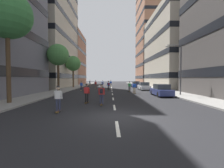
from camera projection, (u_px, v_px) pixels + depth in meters
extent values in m
plane|color=black|center=(112.00, 88.00, 35.78)|extent=(160.75, 160.75, 0.00)
cube|color=gray|center=(75.00, 87.00, 39.01)|extent=(3.44, 73.68, 0.14)
cube|color=gray|center=(147.00, 87.00, 39.24)|extent=(3.44, 73.68, 0.14)
cube|color=silver|center=(117.00, 128.00, 7.01)|extent=(0.16, 2.20, 0.01)
cube|color=silver|center=(114.00, 107.00, 12.01)|extent=(0.16, 2.20, 0.01)
cube|color=silver|center=(113.00, 99.00, 17.01)|extent=(0.16, 2.20, 0.01)
cube|color=silver|center=(112.00, 94.00, 22.00)|extent=(0.16, 2.20, 0.01)
cube|color=silver|center=(112.00, 91.00, 27.00)|extent=(0.16, 2.20, 0.01)
cube|color=silver|center=(112.00, 89.00, 32.00)|extent=(0.16, 2.20, 0.01)
cube|color=silver|center=(112.00, 88.00, 36.99)|extent=(0.16, 2.20, 0.01)
cube|color=silver|center=(111.00, 87.00, 41.99)|extent=(0.16, 2.20, 0.01)
cube|color=silver|center=(111.00, 86.00, 46.98)|extent=(0.16, 2.20, 0.01)
cube|color=silver|center=(111.00, 85.00, 51.98)|extent=(0.16, 2.20, 0.01)
cube|color=silver|center=(111.00, 84.00, 56.98)|extent=(0.16, 2.20, 0.01)
cube|color=silver|center=(111.00, 84.00, 61.97)|extent=(0.16, 2.20, 0.01)
cube|color=silver|center=(111.00, 84.00, 66.97)|extent=(0.16, 2.20, 0.01)
cube|color=#BCB29E|center=(38.00, 14.00, 39.68)|extent=(16.12, 21.07, 37.93)
cube|color=black|center=(39.00, 76.00, 40.28)|extent=(16.24, 21.19, 1.10)
cube|color=black|center=(39.00, 58.00, 40.10)|extent=(16.24, 21.19, 1.10)
cube|color=black|center=(38.00, 40.00, 39.93)|extent=(16.24, 21.19, 1.10)
cube|color=black|center=(38.00, 21.00, 39.75)|extent=(16.24, 21.19, 1.10)
cube|color=black|center=(38.00, 2.00, 39.58)|extent=(16.24, 21.19, 1.10)
cube|color=#9E6B51|center=(61.00, 59.00, 58.87)|extent=(16.12, 17.87, 19.13)
cube|color=black|center=(62.00, 77.00, 59.12)|extent=(16.24, 17.99, 1.10)
cube|color=black|center=(62.00, 64.00, 58.94)|extent=(16.24, 17.99, 1.10)
cube|color=black|center=(61.00, 52.00, 58.77)|extent=(16.24, 17.99, 1.10)
cube|color=black|center=(61.00, 39.00, 58.59)|extent=(16.24, 17.99, 1.10)
cube|color=#BCB29E|center=(183.00, 50.00, 40.49)|extent=(16.12, 22.79, 19.27)
cube|color=black|center=(183.00, 76.00, 40.74)|extent=(16.24, 22.91, 1.10)
cube|color=black|center=(183.00, 58.00, 40.56)|extent=(16.24, 22.91, 1.10)
cube|color=black|center=(184.00, 39.00, 40.38)|extent=(16.24, 22.91, 1.10)
cube|color=black|center=(184.00, 21.00, 40.21)|extent=(16.24, 22.91, 1.10)
cube|color=#9E6B51|center=(160.00, 37.00, 59.02)|extent=(16.12, 17.33, 36.29)
cube|color=black|center=(160.00, 77.00, 59.59)|extent=(16.24, 17.45, 1.10)
cube|color=black|center=(160.00, 65.00, 59.42)|extent=(16.24, 17.45, 1.10)
cube|color=black|center=(160.00, 54.00, 59.26)|extent=(16.24, 17.45, 1.10)
cube|color=black|center=(160.00, 42.00, 59.09)|extent=(16.24, 17.45, 1.10)
cube|color=black|center=(160.00, 30.00, 58.92)|extent=(16.24, 17.45, 1.10)
cube|color=black|center=(161.00, 18.00, 58.76)|extent=(16.24, 17.45, 1.10)
cube|color=black|center=(161.00, 6.00, 58.59)|extent=(16.24, 17.45, 1.10)
cube|color=navy|center=(136.00, 85.00, 39.56)|extent=(1.80, 4.40, 0.70)
cube|color=#2D3338|center=(136.00, 82.00, 39.39)|extent=(1.60, 2.10, 0.64)
cylinder|color=black|center=(132.00, 86.00, 41.01)|extent=(0.22, 0.64, 0.64)
cylinder|color=black|center=(138.00, 86.00, 41.03)|extent=(0.22, 0.64, 0.64)
cylinder|color=black|center=(133.00, 86.00, 38.11)|extent=(0.22, 0.64, 0.64)
cylinder|color=black|center=(140.00, 86.00, 38.13)|extent=(0.22, 0.64, 0.64)
cube|color=navy|center=(161.00, 92.00, 19.88)|extent=(1.80, 4.40, 0.70)
cube|color=#2D3338|center=(162.00, 87.00, 19.70)|extent=(1.60, 2.10, 0.64)
cylinder|color=black|center=(152.00, 92.00, 21.32)|extent=(0.22, 0.64, 0.64)
cylinder|color=black|center=(163.00, 92.00, 21.34)|extent=(0.22, 0.64, 0.64)
cylinder|color=black|center=(158.00, 95.00, 18.42)|extent=(0.22, 0.64, 0.64)
cylinder|color=black|center=(172.00, 95.00, 18.44)|extent=(0.22, 0.64, 0.64)
cube|color=silver|center=(144.00, 87.00, 30.08)|extent=(1.80, 4.40, 0.70)
cube|color=#2D3338|center=(144.00, 84.00, 29.91)|extent=(1.60, 2.10, 0.64)
cylinder|color=black|center=(138.00, 88.00, 31.53)|extent=(0.22, 0.64, 0.64)
cylinder|color=black|center=(146.00, 88.00, 31.55)|extent=(0.22, 0.64, 0.64)
cylinder|color=black|center=(141.00, 89.00, 28.63)|extent=(0.22, 0.64, 0.64)
cylinder|color=black|center=(150.00, 89.00, 28.65)|extent=(0.22, 0.64, 0.64)
cylinder|color=#4C3823|center=(8.00, 67.00, 13.36)|extent=(0.36, 0.36, 6.17)
sphere|color=#387A3D|center=(7.00, 14.00, 13.19)|extent=(4.15, 4.15, 4.15)
cylinder|color=#4C3823|center=(73.00, 78.00, 36.87)|extent=(0.36, 0.36, 4.42)
sphere|color=#478442|center=(73.00, 63.00, 36.74)|extent=(3.59, 3.59, 3.59)
cylinder|color=#4C3823|center=(58.00, 77.00, 26.26)|extent=(0.36, 0.36, 4.84)
sphere|color=#478442|center=(58.00, 55.00, 26.13)|extent=(3.61, 3.61, 3.61)
cylinder|color=#3F3F44|center=(181.00, 70.00, 19.95)|extent=(0.16, 0.16, 6.50)
cylinder|color=#3F3F44|center=(174.00, 45.00, 19.82)|extent=(1.80, 0.10, 0.10)
ellipsoid|color=silver|center=(167.00, 46.00, 19.82)|extent=(0.50, 0.30, 0.24)
cube|color=brown|center=(58.00, 111.00, 10.31)|extent=(0.27, 0.91, 0.02)
cylinder|color=#D8BF4C|center=(59.00, 111.00, 10.63)|extent=(0.18, 0.08, 0.07)
cylinder|color=#D8BF4C|center=(57.00, 113.00, 9.99)|extent=(0.18, 0.08, 0.07)
cylinder|color=#2D334C|center=(57.00, 105.00, 10.29)|extent=(0.15, 0.15, 0.80)
cylinder|color=#2D334C|center=(60.00, 105.00, 10.30)|extent=(0.15, 0.15, 0.80)
cube|color=white|center=(58.00, 95.00, 10.27)|extent=(0.33, 0.22, 0.55)
cylinder|color=white|center=(55.00, 95.00, 10.30)|extent=(0.11, 0.24, 0.55)
cylinder|color=white|center=(62.00, 95.00, 10.34)|extent=(0.11, 0.24, 0.55)
sphere|color=beige|center=(58.00, 88.00, 10.27)|extent=(0.22, 0.22, 0.22)
sphere|color=black|center=(58.00, 87.00, 10.27)|extent=(0.21, 0.21, 0.21)
cube|color=brown|center=(87.00, 102.00, 14.06)|extent=(0.31, 0.92, 0.02)
cylinder|color=#D8BF4C|center=(88.00, 102.00, 14.38)|extent=(0.19, 0.09, 0.07)
cylinder|color=#D8BF4C|center=(86.00, 103.00, 13.75)|extent=(0.19, 0.09, 0.07)
cylinder|color=black|center=(86.00, 98.00, 14.06)|extent=(0.16, 0.16, 0.80)
cylinder|color=black|center=(88.00, 98.00, 14.04)|extent=(0.16, 0.16, 0.80)
cube|color=red|center=(87.00, 90.00, 14.02)|extent=(0.34, 0.24, 0.55)
cylinder|color=red|center=(84.00, 91.00, 14.10)|extent=(0.12, 0.24, 0.55)
cylinder|color=red|center=(89.00, 91.00, 14.05)|extent=(0.12, 0.24, 0.55)
sphere|color=#997051|center=(87.00, 85.00, 14.03)|extent=(0.22, 0.22, 0.22)
sphere|color=black|center=(87.00, 85.00, 14.02)|extent=(0.21, 0.21, 0.21)
cube|color=brown|center=(90.00, 86.00, 44.43)|extent=(0.31, 0.92, 0.02)
cylinder|color=#D8BF4C|center=(90.00, 86.00, 44.75)|extent=(0.19, 0.09, 0.07)
cylinder|color=#D8BF4C|center=(90.00, 86.00, 44.11)|extent=(0.19, 0.09, 0.07)
cylinder|color=#594C47|center=(90.00, 84.00, 44.42)|extent=(0.16, 0.16, 0.80)
cylinder|color=#594C47|center=(90.00, 84.00, 44.40)|extent=(0.16, 0.16, 0.80)
cube|color=white|center=(90.00, 82.00, 44.39)|extent=(0.34, 0.24, 0.55)
cylinder|color=white|center=(89.00, 82.00, 44.46)|extent=(0.12, 0.24, 0.55)
cylinder|color=white|center=(91.00, 82.00, 44.42)|extent=(0.12, 0.24, 0.55)
sphere|color=beige|center=(90.00, 81.00, 44.39)|extent=(0.22, 0.22, 0.22)
sphere|color=black|center=(90.00, 80.00, 44.39)|extent=(0.21, 0.21, 0.21)
cube|color=#3F72BF|center=(90.00, 82.00, 44.21)|extent=(0.28, 0.19, 0.40)
cube|color=brown|center=(103.00, 87.00, 38.85)|extent=(0.22, 0.90, 0.02)
cylinder|color=#D8BF4C|center=(103.00, 87.00, 39.17)|extent=(0.18, 0.07, 0.07)
cylinder|color=#D8BF4C|center=(103.00, 87.00, 38.53)|extent=(0.18, 0.07, 0.07)
cylinder|color=#2D334C|center=(102.00, 85.00, 38.83)|extent=(0.14, 0.14, 0.80)
cylinder|color=#2D334C|center=(103.00, 85.00, 38.84)|extent=(0.14, 0.14, 0.80)
cube|color=blue|center=(103.00, 83.00, 38.81)|extent=(0.32, 0.21, 0.55)
cylinder|color=blue|center=(102.00, 83.00, 38.86)|extent=(0.09, 0.23, 0.55)
cylinder|color=blue|center=(103.00, 83.00, 38.87)|extent=(0.09, 0.23, 0.55)
sphere|color=beige|center=(103.00, 81.00, 38.82)|extent=(0.22, 0.22, 0.22)
sphere|color=black|center=(103.00, 81.00, 38.81)|extent=(0.21, 0.21, 0.21)
cube|color=beige|center=(103.00, 83.00, 38.63)|extent=(0.26, 0.17, 0.40)
cube|color=brown|center=(102.00, 104.00, 13.13)|extent=(0.22, 0.90, 0.02)
cylinder|color=#D8BF4C|center=(102.00, 104.00, 13.45)|extent=(0.18, 0.07, 0.07)
cylinder|color=#D8BF4C|center=(101.00, 105.00, 12.81)|extent=(0.18, 0.07, 0.07)
cylinder|color=#2D334C|center=(100.00, 99.00, 13.12)|extent=(0.14, 0.14, 0.80)
cylinder|color=#2D334C|center=(103.00, 99.00, 13.11)|extent=(0.14, 0.14, 0.80)
cube|color=red|center=(102.00, 91.00, 13.09)|extent=(0.32, 0.21, 0.55)
cylinder|color=red|center=(99.00, 91.00, 13.14)|extent=(0.09, 0.23, 0.55)
cylinder|color=red|center=(104.00, 91.00, 13.14)|extent=(0.09, 0.23, 0.55)
sphere|color=beige|center=(102.00, 86.00, 13.09)|extent=(0.22, 0.22, 0.22)
sphere|color=black|center=(102.00, 85.00, 13.09)|extent=(0.21, 0.21, 0.21)
cube|color=black|center=(101.00, 91.00, 12.91)|extent=(0.26, 0.17, 0.40)
cube|color=brown|center=(111.00, 86.00, 42.30)|extent=(0.26, 0.91, 0.02)
cylinder|color=#D8BF4C|center=(111.00, 86.00, 42.62)|extent=(0.18, 0.08, 0.07)
cylinder|color=#D8BF4C|center=(111.00, 86.00, 41.99)|extent=(0.18, 0.08, 0.07)
cylinder|color=tan|center=(111.00, 85.00, 42.28)|extent=(0.15, 0.15, 0.80)
cylinder|color=tan|center=(111.00, 85.00, 42.30)|extent=(0.15, 0.15, 0.80)
cube|color=blue|center=(111.00, 82.00, 42.26)|extent=(0.33, 0.22, 0.55)
cylinder|color=blue|center=(110.00, 82.00, 42.30)|extent=(0.11, 0.23, 0.55)
cylinder|color=blue|center=(112.00, 82.00, 42.33)|extent=(0.11, 0.23, 0.55)
sphere|color=tan|center=(111.00, 81.00, 42.27)|extent=(0.22, 0.22, 0.22)
sphere|color=black|center=(111.00, 80.00, 42.26)|extent=(0.21, 0.21, 0.21)
cube|color=brown|center=(129.00, 91.00, 26.19)|extent=(0.31, 0.92, 0.02)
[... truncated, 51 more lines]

